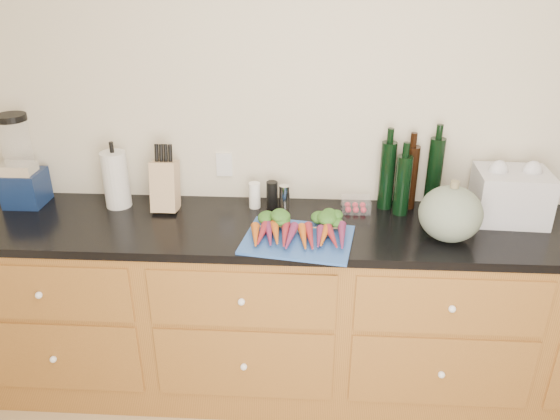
# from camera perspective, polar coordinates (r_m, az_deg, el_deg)

# --- Properties ---
(wall_back) EXTENTS (4.10, 0.05, 2.60)m
(wall_back) POSITION_cam_1_polar(r_m,az_deg,el_deg) (2.72, 6.81, 8.26)
(wall_back) COLOR beige
(wall_back) RESTS_ON ground
(cabinets) EXTENTS (3.60, 0.64, 0.90)m
(cabinets) POSITION_cam_1_polar(r_m,az_deg,el_deg) (2.80, 6.26, -10.64)
(cabinets) COLOR brown
(cabinets) RESTS_ON ground
(countertop) EXTENTS (3.64, 0.62, 0.04)m
(countertop) POSITION_cam_1_polar(r_m,az_deg,el_deg) (2.56, 6.74, -2.04)
(countertop) COLOR black
(countertop) RESTS_ON cabinets
(cutting_board) EXTENTS (0.52, 0.42, 0.01)m
(cutting_board) POSITION_cam_1_polar(r_m,az_deg,el_deg) (2.40, 1.88, -3.11)
(cutting_board) COLOR #2852A3
(cutting_board) RESTS_ON countertop
(carrots) EXTENTS (0.41, 0.30, 0.06)m
(carrots) POSITION_cam_1_polar(r_m,az_deg,el_deg) (2.42, 1.92, -2.04)
(carrots) COLOR #C95C17
(carrots) RESTS_ON cutting_board
(squash) EXTENTS (0.27, 0.27, 0.25)m
(squash) POSITION_cam_1_polar(r_m,az_deg,el_deg) (2.48, 17.39, -0.37)
(squash) COLOR #556555
(squash) RESTS_ON countertop
(blender_appliance) EXTENTS (0.18, 0.18, 0.46)m
(blender_appliance) POSITION_cam_1_polar(r_m,az_deg,el_deg) (2.97, -25.48, 4.15)
(blender_appliance) COLOR #0F1F47
(blender_appliance) RESTS_ON countertop
(paper_towel) EXTENTS (0.13, 0.13, 0.28)m
(paper_towel) POSITION_cam_1_polar(r_m,az_deg,el_deg) (2.80, -16.77, 3.06)
(paper_towel) COLOR silver
(paper_towel) RESTS_ON countertop
(knife_block) EXTENTS (0.12, 0.12, 0.24)m
(knife_block) POSITION_cam_1_polar(r_m,az_deg,el_deg) (2.71, -11.91, 2.47)
(knife_block) COLOR tan
(knife_block) RESTS_ON countertop
(grinder_salt) EXTENTS (0.06, 0.06, 0.13)m
(grinder_salt) POSITION_cam_1_polar(r_m,az_deg,el_deg) (2.69, -2.67, 1.55)
(grinder_salt) COLOR white
(grinder_salt) RESTS_ON countertop
(grinder_pepper) EXTENTS (0.06, 0.06, 0.14)m
(grinder_pepper) POSITION_cam_1_polar(r_m,az_deg,el_deg) (2.68, -0.84, 1.59)
(grinder_pepper) COLOR black
(grinder_pepper) RESTS_ON countertop
(canister_chrome) EXTENTS (0.05, 0.05, 0.12)m
(canister_chrome) POSITION_cam_1_polar(r_m,az_deg,el_deg) (2.69, 0.48, 1.38)
(canister_chrome) COLOR silver
(canister_chrome) RESTS_ON countertop
(tomato_box) EXTENTS (0.14, 0.11, 0.06)m
(tomato_box) POSITION_cam_1_polar(r_m,az_deg,el_deg) (2.69, 7.91, 0.57)
(tomato_box) COLOR white
(tomato_box) RESTS_ON countertop
(bottles) EXTENTS (0.30, 0.15, 0.36)m
(bottles) POSITION_cam_1_polar(r_m,az_deg,el_deg) (2.71, 13.32, 3.30)
(bottles) COLOR black
(bottles) RESTS_ON countertop
(grocery_bag) EXTENTS (0.34, 0.28, 0.24)m
(grocery_bag) POSITION_cam_1_polar(r_m,az_deg,el_deg) (2.77, 22.94, 1.39)
(grocery_bag) COLOR silver
(grocery_bag) RESTS_ON countertop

